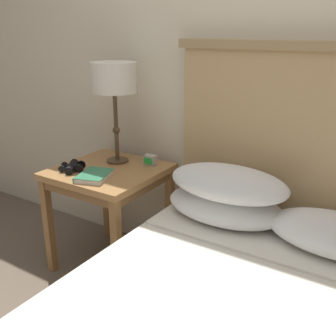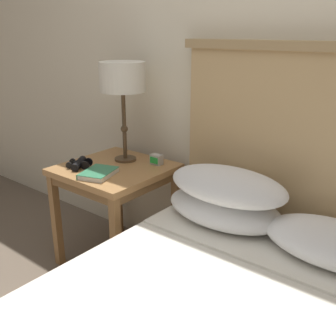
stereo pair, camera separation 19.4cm
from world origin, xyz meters
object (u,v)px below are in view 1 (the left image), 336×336
at_px(nightstand, 109,182).
at_px(table_lamp, 114,80).
at_px(bed, 224,331).
at_px(book_on_nightstand, 94,176).
at_px(binoculars_pair, 72,167).
at_px(alarm_clock, 150,160).

height_order(nightstand, table_lamp, table_lamp).
height_order(bed, book_on_nightstand, bed).
bearing_deg(binoculars_pair, nightstand, 42.65).
height_order(binoculars_pair, alarm_clock, alarm_clock).
xyz_separation_m(book_on_nightstand, binoculars_pair, (-0.19, 0.03, 0.01)).
relative_size(bed, binoculars_pair, 11.77).
height_order(nightstand, alarm_clock, alarm_clock).
bearing_deg(bed, alarm_clock, 140.33).
relative_size(book_on_nightstand, alarm_clock, 3.41).
height_order(nightstand, binoculars_pair, binoculars_pair).
bearing_deg(nightstand, binoculars_pair, -137.35).
bearing_deg(table_lamp, binoculars_pair, -113.67).
xyz_separation_m(table_lamp, binoculars_pair, (-0.11, -0.26, -0.46)).
relative_size(table_lamp, binoculars_pair, 3.69).
bearing_deg(table_lamp, bed, -31.30).
relative_size(nightstand, binoculars_pair, 3.96).
relative_size(nightstand, bed, 0.34).
bearing_deg(alarm_clock, book_on_nightstand, -110.16).
distance_m(book_on_nightstand, alarm_clock, 0.36).
bearing_deg(bed, nightstand, 153.43).
distance_m(bed, book_on_nightstand, 1.03).
xyz_separation_m(nightstand, binoculars_pair, (-0.15, -0.14, 0.11)).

